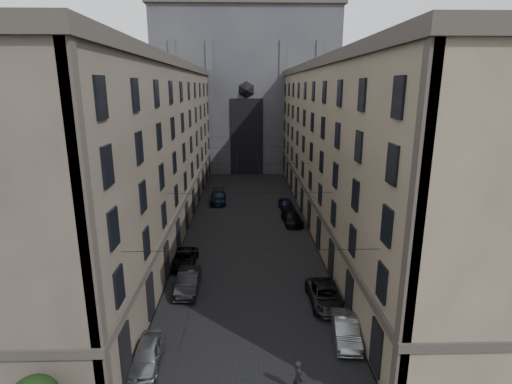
{
  "coord_description": "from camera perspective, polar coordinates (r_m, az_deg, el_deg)",
  "views": [
    {
      "loc": [
        -0.29,
        -10.07,
        16.1
      ],
      "look_at": [
        0.36,
        13.69,
        9.8
      ],
      "focal_mm": 28.0,
      "sensor_mm": 36.0,
      "label": 1
    }
  ],
  "objects": [
    {
      "name": "sidewalk_left",
      "position": [
        49.83,
        -13.34,
        -4.33
      ],
      "size": [
        7.0,
        80.0,
        0.15
      ],
      "primitive_type": "cube",
      "color": "#383533",
      "rests_on": "ground"
    },
    {
      "name": "sidewalk_right",
      "position": [
        49.96,
        11.03,
        -4.15
      ],
      "size": [
        7.0,
        80.0,
        0.15
      ],
      "primitive_type": "cube",
      "color": "#383533",
      "rests_on": "ground"
    },
    {
      "name": "building_left",
      "position": [
        48.38,
        -17.42,
        6.14
      ],
      "size": [
        13.6,
        60.6,
        18.85
      ],
      "color": "#443F34",
      "rests_on": "ground"
    },
    {
      "name": "building_right",
      "position": [
        48.55,
        14.98,
        6.35
      ],
      "size": [
        13.6,
        60.6,
        18.85
      ],
      "color": "brown",
      "rests_on": "ground"
    },
    {
      "name": "gothic_tower",
      "position": [
        85.05,
        -1.42,
        15.98
      ],
      "size": [
        35.0,
        23.0,
        58.0
      ],
      "color": "#2D2D33",
      "rests_on": "ground"
    },
    {
      "name": "tram_wires",
      "position": [
        46.55,
        -1.18,
        3.88
      ],
      "size": [
        14.0,
        60.0,
        0.43
      ],
      "color": "black",
      "rests_on": "ground"
    },
    {
      "name": "car_left_near",
      "position": [
        26.32,
        -15.31,
        -21.51
      ],
      "size": [
        1.82,
        4.27,
        1.44
      ],
      "primitive_type": "imported",
      "rotation": [
        0.0,
        0.0,
        0.03
      ],
      "color": "slate",
      "rests_on": "ground"
    },
    {
      "name": "car_left_midnear",
      "position": [
        33.6,
        -9.66,
        -12.47
      ],
      "size": [
        1.73,
        4.85,
        1.59
      ],
      "primitive_type": "imported",
      "rotation": [
        0.0,
        0.0,
        0.01
      ],
      "color": "black",
      "rests_on": "ground"
    },
    {
      "name": "car_left_midfar",
      "position": [
        38.1,
        -10.2,
        -9.32
      ],
      "size": [
        2.25,
        4.72,
        1.3
      ],
      "primitive_type": "imported",
      "rotation": [
        0.0,
        0.0,
        -0.02
      ],
      "color": "black",
      "rests_on": "ground"
    },
    {
      "name": "car_left_far",
      "position": [
        57.19,
        -5.43,
        -0.74
      ],
      "size": [
        2.49,
        5.6,
        1.6
      ],
      "primitive_type": "imported",
      "rotation": [
        0.0,
        0.0,
        0.05
      ],
      "color": "black",
      "rests_on": "ground"
    },
    {
      "name": "car_right_near",
      "position": [
        28.14,
        12.72,
        -18.65
      ],
      "size": [
        2.01,
        4.59,
        1.47
      ],
      "primitive_type": "imported",
      "rotation": [
        0.0,
        0.0,
        -0.1
      ],
      "color": "slate",
      "rests_on": "ground"
    },
    {
      "name": "car_right_midnear",
      "position": [
        31.75,
        9.87,
        -14.37
      ],
      "size": [
        2.52,
        5.25,
        1.44
      ],
      "primitive_type": "imported",
      "rotation": [
        0.0,
        0.0,
        0.03
      ],
      "color": "black",
      "rests_on": "ground"
    },
    {
      "name": "car_right_midfar",
      "position": [
        48.56,
        5.15,
        -3.65
      ],
      "size": [
        2.48,
        5.27,
        1.49
      ],
      "primitive_type": "imported",
      "rotation": [
        0.0,
        0.0,
        0.08
      ],
      "color": "black",
      "rests_on": "ground"
    },
    {
      "name": "car_right_far",
      "position": [
        53.68,
        4.36,
        -1.82
      ],
      "size": [
        2.14,
        4.52,
        1.49
      ],
      "primitive_type": "imported",
      "rotation": [
        0.0,
        0.0,
        0.09
      ],
      "color": "black",
      "rests_on": "ground"
    },
    {
      "name": "pedestrian",
      "position": [
        23.71,
        6.02,
        -24.81
      ],
      "size": [
        0.7,
        0.85,
        1.99
      ],
      "primitive_type": "imported",
      "rotation": [
        0.0,
        0.0,
        1.92
      ],
      "color": "black",
      "rests_on": "ground"
    }
  ]
}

